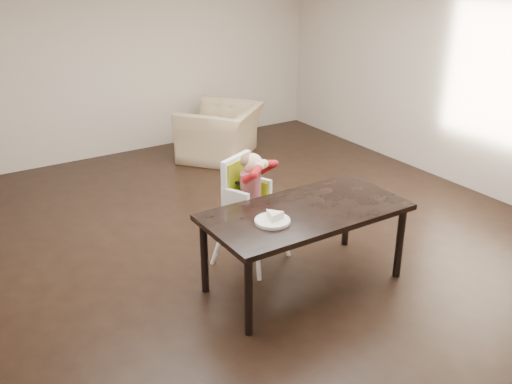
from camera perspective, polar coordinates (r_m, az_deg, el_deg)
The scene contains 6 objects.
ground at distance 6.08m, azimuth 0.73°, elevation -4.73°, with size 7.00×7.00×0.00m, color black.
room_walls at distance 5.46m, azimuth 0.83°, elevation 12.73°, with size 6.02×7.02×2.71m.
dining_table at distance 5.03m, azimuth 4.97°, elevation -2.56°, with size 1.80×0.90×0.75m.
high_chair at distance 5.37m, azimuth -0.75°, elevation 0.62°, with size 0.62×0.62×1.12m.
plate at distance 4.74m, azimuth 1.72°, elevation -2.70°, with size 0.36×0.36×0.09m.
armchair at distance 8.34m, azimuth -3.56°, elevation 6.86°, with size 1.16×0.75×1.01m, color tan.
Camera 1 is at (-2.95, -4.49, 2.85)m, focal length 40.00 mm.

